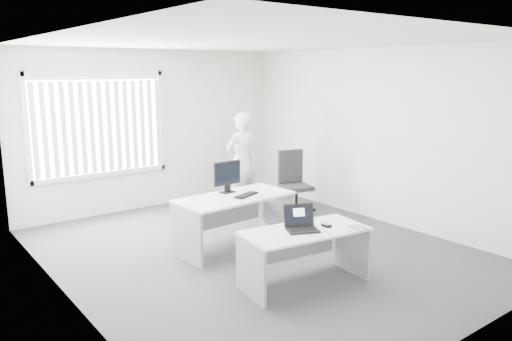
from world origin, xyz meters
TOP-DOWN VIEW (x-y plane):
  - ground at (0.00, 0.00)m, footprint 6.00×6.00m
  - wall_back at (0.00, 3.00)m, footprint 5.00×0.02m
  - wall_front at (0.00, -3.00)m, footprint 5.00×0.02m
  - wall_left at (-2.50, 0.00)m, footprint 0.02×6.00m
  - wall_right at (2.50, 0.00)m, footprint 0.02×6.00m
  - ceiling at (0.00, 0.00)m, footprint 5.00×6.00m
  - window at (-1.00, 2.96)m, footprint 2.32×0.06m
  - blinds at (-1.00, 2.90)m, footprint 2.20×0.10m
  - desk_near at (-0.22, -1.22)m, footprint 1.53×0.87m
  - desk_far at (-0.15, 0.27)m, footprint 1.67×0.85m
  - office_chair at (1.63, 1.03)m, footprint 0.76×0.76m
  - person at (1.10, 1.84)m, footprint 0.67×0.47m
  - laptop at (-0.27, -1.23)m, footprint 0.45×0.44m
  - paper_sheet at (0.06, -1.35)m, footprint 0.36×0.30m
  - mouse at (0.05, -1.29)m, footprint 0.07×0.11m
  - booklet at (0.32, -1.56)m, footprint 0.17×0.23m
  - keyboard at (-0.02, 0.18)m, footprint 0.44×0.28m
  - monitor at (-0.12, 0.50)m, footprint 0.45×0.16m

SIDE VIEW (x-z plane):
  - ground at x=0.00m, z-range 0.00..0.00m
  - office_chair at x=1.63m, z-range -0.21..0.89m
  - desk_near at x=-0.22m, z-range 0.15..0.81m
  - desk_far at x=-0.15m, z-range 0.16..0.91m
  - paper_sheet at x=0.06m, z-range 0.66..0.66m
  - booklet at x=0.32m, z-range 0.66..0.67m
  - mouse at x=0.05m, z-range 0.66..0.71m
  - keyboard at x=-0.02m, z-range 0.75..0.76m
  - laptop at x=-0.27m, z-range 0.66..0.94m
  - person at x=1.10m, z-range 0.00..1.73m
  - monitor at x=-0.12m, z-range 0.75..1.19m
  - wall_back at x=0.00m, z-range 0.00..2.80m
  - wall_front at x=0.00m, z-range 0.00..2.80m
  - wall_left at x=-2.50m, z-range 0.00..2.80m
  - wall_right at x=2.50m, z-range 0.00..2.80m
  - blinds at x=-1.00m, z-range 0.77..2.27m
  - window at x=-1.00m, z-range 0.67..2.43m
  - ceiling at x=0.00m, z-range 2.79..2.81m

